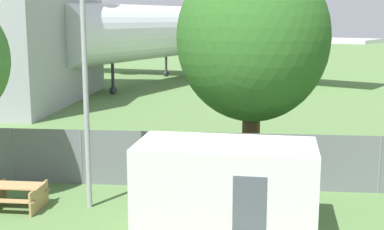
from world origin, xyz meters
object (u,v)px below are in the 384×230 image
tree_far_right (253,39)px  picnic_bench_near_cabin (17,194)px  airplane (184,31)px  portable_cabin (226,187)px

tree_far_right → picnic_bench_near_cabin: bearing=-147.7°
airplane → portable_cabin: size_ratio=8.45×
portable_cabin → picnic_bench_near_cabin: bearing=174.3°
airplane → picnic_bench_near_cabin: airplane is taller
portable_cabin → picnic_bench_near_cabin: size_ratio=3.08×
picnic_bench_near_cabin → tree_far_right: bearing=32.3°
picnic_bench_near_cabin → tree_far_right: size_ratio=0.20×
portable_cabin → tree_far_right: size_ratio=0.61×
airplane → picnic_bench_near_cabin: bearing=20.2°
portable_cabin → picnic_bench_near_cabin: 6.58m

